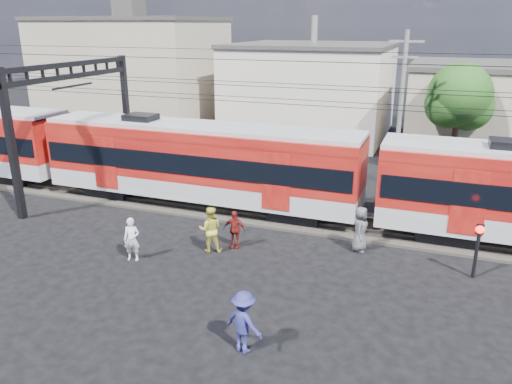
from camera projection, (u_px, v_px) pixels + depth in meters
ground at (171, 290)px, 17.33m from camera, size 120.00×120.00×0.00m
track_bed at (253, 211)px, 24.41m from camera, size 70.00×3.40×0.12m
rail_near at (247, 214)px, 23.70m from camera, size 70.00×0.12×0.12m
rail_far at (258, 204)px, 25.03m from camera, size 70.00×0.12×0.12m
commuter_train at (203, 160)px, 24.52m from camera, size 50.30×3.08×4.17m
catenary at (96, 98)px, 25.64m from camera, size 70.00×9.30×7.52m
building_west at (134, 74)px, 42.76m from camera, size 14.28×10.20×9.30m
building_midwest at (312, 90)px, 40.77m from camera, size 12.24×12.24×7.30m
utility_pole_mid at (401, 106)px, 27.19m from camera, size 1.80×0.24×8.50m
tree_near at (463, 99)px, 28.84m from camera, size 3.82×3.64×6.72m
pedestrian_a at (132, 239)px, 19.30m from camera, size 0.72×0.57×1.73m
pedestrian_b at (210, 229)px, 20.00m from camera, size 1.13×1.01×1.91m
pedestrian_c at (244, 322)px, 13.83m from camera, size 1.36×1.03×1.86m
pedestrian_d at (234, 229)px, 20.38m from camera, size 0.96×0.45×1.61m
pedestrian_e at (360, 229)px, 20.05m from camera, size 0.61×0.93×1.88m
crossing_signal at (478, 241)px, 17.73m from camera, size 0.30×0.30×2.09m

